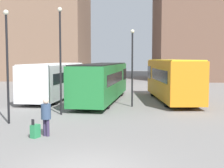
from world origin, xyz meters
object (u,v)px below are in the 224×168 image
Objects in this scene: bus_1 at (102,81)px; lamp_post_1 at (132,61)px; traveler at (46,114)px; suitcase at (35,131)px; bus_2 at (172,79)px; lamp_post_2 at (7,58)px; lamp_post_0 at (60,53)px; bus_0 at (55,80)px.

bus_1 is 4.11m from lamp_post_1.
traveler is 2.01× the size of suitcase.
bus_2 is at bearing -7.05° from traveler.
lamp_post_2 is at bearing 129.08° from bus_2.
lamp_post_2 is (-2.22, -2.80, -0.29)m from lamp_post_0.
lamp_post_2 is at bearing 62.77° from suitcase.
lamp_post_0 is at bearing 29.22° from traveler.
bus_1 is 2.26× the size of lamp_post_1.
lamp_post_1 reaches higher than bus_1.
traveler is at bearing -163.49° from bus_0.
lamp_post_1 is at bearing -0.18° from traveler.
lamp_post_1 reaches higher than bus_0.
bus_0 is 0.85× the size of bus_1.
bus_2 is 4.83m from lamp_post_1.
bus_0 is 1.92× the size of lamp_post_1.
lamp_post_2 is at bearing -128.40° from lamp_post_0.
bus_0 is at bearing 105.96° from lamp_post_0.
suitcase is 0.14× the size of lamp_post_2.
suitcase is at bearing -115.60° from lamp_post_1.
lamp_post_2 reaches higher than bus_0.
lamp_post_0 is at bearing 51.60° from lamp_post_2.
lamp_post_1 reaches higher than suitcase.
bus_0 is at bearing 33.61° from suitcase.
bus_0 is at bearing 80.43° from bus_2.
suitcase is (-1.96, -12.04, -1.38)m from bus_1.
bus_1 reaches higher than suitcase.
bus_0 is 1.77× the size of lamp_post_2.
suitcase is 0.13× the size of lamp_post_0.
bus_2 is at bearing -81.01° from bus_1.
lamp_post_0 reaches higher than bus_2.
lamp_post_0 is (-0.08, 5.67, 3.51)m from suitcase.
bus_2 is at bearing 40.81° from lamp_post_0.
suitcase is 10.54m from lamp_post_1.
bus_1 is at bearing 16.48° from traveler.
lamp_post_1 reaches higher than bus_2.
lamp_post_1 is at bearing 43.19° from lamp_post_2.
traveler is at bearing 178.43° from bus_1.
bus_1 is 7.33× the size of traveler.
bus_0 is at bearing 35.60° from traveler.
suitcase is at bearing 143.66° from bus_2.
bus_2 is 1.76× the size of lamp_post_2.
lamp_post_2 is at bearing 161.06° from bus_1.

